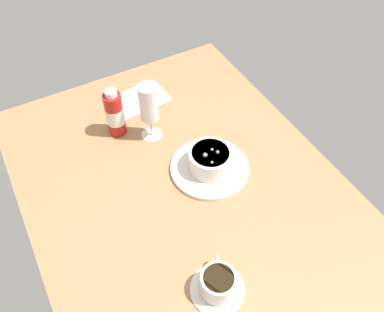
{
  "coord_description": "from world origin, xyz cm",
  "views": [
    {
      "loc": [
        -60.65,
        30.17,
        91.89
      ],
      "look_at": [
        3.62,
        -5.25,
        5.61
      ],
      "focal_mm": 37.89,
      "sensor_mm": 36.0,
      "label": 1
    }
  ],
  "objects_px": {
    "porridge_bowl": "(210,162)",
    "sauce_bottle_red": "(115,114)",
    "wine_glass": "(149,105)",
    "coffee_cup": "(218,284)",
    "cutlery_setting": "(138,99)"
  },
  "relations": [
    {
      "from": "sauce_bottle_red",
      "to": "cutlery_setting",
      "type": "bearing_deg",
      "value": -47.54
    },
    {
      "from": "sauce_bottle_red",
      "to": "porridge_bowl",
      "type": "bearing_deg",
      "value": -147.26
    },
    {
      "from": "wine_glass",
      "to": "sauce_bottle_red",
      "type": "height_order",
      "value": "wine_glass"
    },
    {
      "from": "sauce_bottle_red",
      "to": "wine_glass",
      "type": "bearing_deg",
      "value": -127.0
    },
    {
      "from": "porridge_bowl",
      "to": "coffee_cup",
      "type": "height_order",
      "value": "porridge_bowl"
    },
    {
      "from": "wine_glass",
      "to": "sauce_bottle_red",
      "type": "bearing_deg",
      "value": 53.0
    },
    {
      "from": "cutlery_setting",
      "to": "coffee_cup",
      "type": "relative_size",
      "value": 1.49
    },
    {
      "from": "porridge_bowl",
      "to": "wine_glass",
      "type": "distance_m",
      "value": 0.24
    },
    {
      "from": "porridge_bowl",
      "to": "coffee_cup",
      "type": "bearing_deg",
      "value": 152.39
    },
    {
      "from": "porridge_bowl",
      "to": "wine_glass",
      "type": "relative_size",
      "value": 1.17
    },
    {
      "from": "porridge_bowl",
      "to": "sauce_bottle_red",
      "type": "relative_size",
      "value": 1.38
    },
    {
      "from": "cutlery_setting",
      "to": "sauce_bottle_red",
      "type": "distance_m",
      "value": 0.17
    },
    {
      "from": "wine_glass",
      "to": "sauce_bottle_red",
      "type": "distance_m",
      "value": 0.12
    },
    {
      "from": "porridge_bowl",
      "to": "sauce_bottle_red",
      "type": "height_order",
      "value": "sauce_bottle_red"
    },
    {
      "from": "porridge_bowl",
      "to": "sauce_bottle_red",
      "type": "distance_m",
      "value": 0.32
    }
  ]
}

